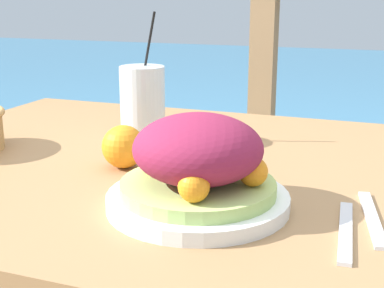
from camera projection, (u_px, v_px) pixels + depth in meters
name	position (u px, v px, depth m)	size (l,w,h in m)	color
patio_table	(173.00, 210.00, 0.97)	(1.12, 0.85, 0.72)	#997047
railing_fence	(263.00, 61.00, 1.56)	(2.80, 0.08, 1.09)	#937551
sea_backdrop	(335.00, 104.00, 3.98)	(12.00, 4.00, 0.42)	teal
salad_plate	(198.00, 168.00, 0.73)	(0.25, 0.25, 0.13)	white
drink_glass	(143.00, 105.00, 1.04)	(0.09, 0.09, 0.25)	silver
fork	(346.00, 231.00, 0.66)	(0.03, 0.18, 0.00)	silver
knife	(372.00, 218.00, 0.70)	(0.04, 0.18, 0.00)	silver
orange_near_basket	(123.00, 147.00, 0.90)	(0.07, 0.07, 0.07)	orange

